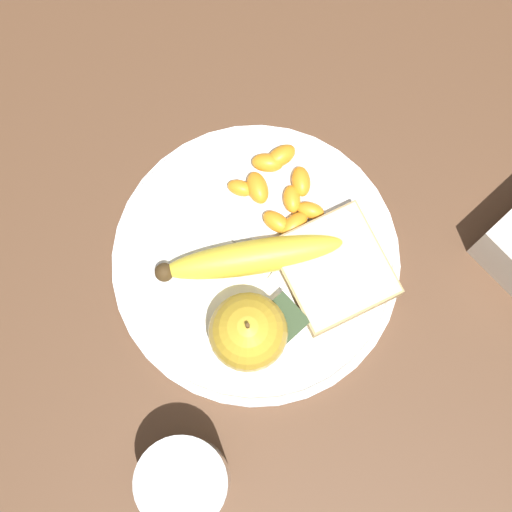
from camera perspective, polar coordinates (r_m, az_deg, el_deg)
name	(u,v)px	position (r m, az deg, el deg)	size (l,w,h in m)	color
ground_plane	(256,263)	(0.82, 0.00, -0.50)	(3.00, 3.00, 0.00)	brown
plate	(256,262)	(0.81, 0.00, -0.38)	(0.27, 0.27, 0.01)	white
juice_glass	(185,482)	(0.77, -4.78, -14.76)	(0.08, 0.08, 0.09)	silver
apple	(248,332)	(0.76, -0.53, -5.10)	(0.07, 0.07, 0.08)	gold
banana	(248,259)	(0.79, -0.55, -0.21)	(0.12, 0.16, 0.03)	yellow
bread_slice	(334,269)	(0.80, 5.25, -0.84)	(0.12, 0.12, 0.02)	tan
fork	(260,255)	(0.81, 0.24, 0.05)	(0.18, 0.05, 0.00)	silver
jam_packet	(284,319)	(0.79, 1.89, -4.23)	(0.04, 0.03, 0.02)	white
orange_segment_0	(240,188)	(0.82, -1.05, 4.55)	(0.03, 0.03, 0.01)	orange
orange_segment_1	(281,156)	(0.83, 1.67, 6.68)	(0.02, 0.03, 0.02)	orange
orange_segment_2	(277,222)	(0.81, 1.38, 2.28)	(0.03, 0.02, 0.02)	orange
orange_segment_3	(292,199)	(0.82, 2.41, 3.81)	(0.03, 0.03, 0.02)	orange
orange_segment_4	(267,163)	(0.83, 0.77, 6.24)	(0.04, 0.03, 0.02)	orange
orange_segment_5	(307,207)	(0.82, 3.42, 3.31)	(0.03, 0.03, 0.01)	orange
orange_segment_6	(258,188)	(0.82, 0.10, 4.57)	(0.04, 0.03, 0.02)	orange
orange_segment_7	(293,224)	(0.81, 2.48, 2.18)	(0.02, 0.03, 0.02)	orange
orange_segment_8	(301,181)	(0.82, 3.02, 4.98)	(0.03, 0.03, 0.02)	orange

